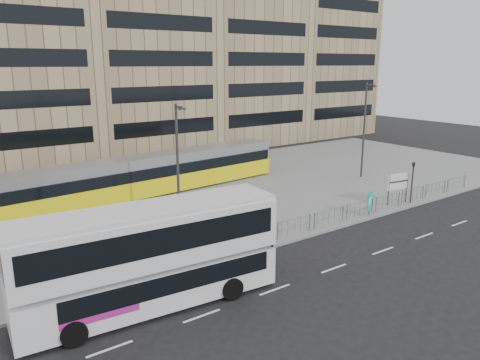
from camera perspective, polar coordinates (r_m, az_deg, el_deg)
ground at (r=29.01m, az=8.28°, el=-6.96°), size 120.00×120.00×0.00m
plaza at (r=38.03m, az=-4.36°, el=-1.63°), size 64.00×24.00×0.15m
kerb at (r=29.02m, az=8.21°, el=-6.80°), size 64.00×0.25×0.17m
building_row at (r=57.43m, az=-15.45°, el=16.15°), size 70.40×18.40×31.20m
pedestrian_barrier at (r=30.37m, az=10.41°, el=-4.12°), size 32.07×0.07×1.10m
road_markings at (r=27.25m, az=15.73°, el=-8.77°), size 62.00×0.12×0.01m
double_decker_bus at (r=20.49m, az=-10.90°, el=-8.87°), size 11.46×3.51×4.52m
tram at (r=37.09m, az=-12.79°, el=0.29°), size 26.87×4.82×3.15m
station_sign at (r=36.45m, az=18.73°, el=-0.33°), size 1.98×0.40×2.30m
ad_panel at (r=33.29m, az=15.53°, el=-2.52°), size 0.85×0.41×1.67m
pedestrian at (r=29.58m, az=-17.63°, el=-4.98°), size 0.50×0.69×1.75m
traffic_light_west at (r=25.59m, az=-2.31°, el=-4.66°), size 0.21×0.24×3.10m
traffic_light_east at (r=36.97m, az=20.29°, el=0.34°), size 0.22×0.24×3.10m
lamp_post_west at (r=31.30m, az=-7.59°, el=2.92°), size 0.45×1.04×7.66m
lamp_post_east at (r=43.68m, az=14.96°, el=6.30°), size 0.45×1.04×8.53m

